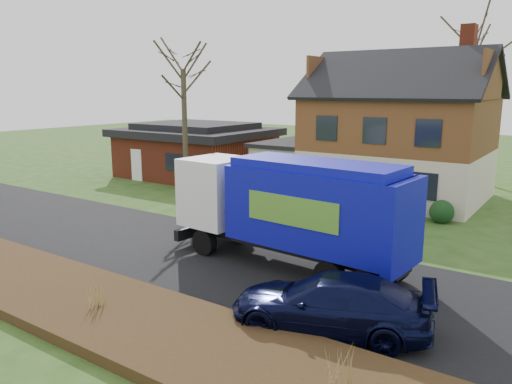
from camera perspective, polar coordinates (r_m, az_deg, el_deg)
The scene contains 12 objects.
ground at distance 18.34m, azimuth -5.09°, elevation -7.45°, with size 120.00×120.00×0.00m, color #274717.
road at distance 18.34m, azimuth -5.09°, elevation -7.42°, with size 80.00×7.00×0.02m, color black.
mulch_verge at distance 14.89m, azimuth -18.47°, elevation -12.09°, with size 80.00×3.50×0.30m, color black.
main_house at distance 28.94m, azimuth 15.10°, elevation 7.39°, with size 12.95×8.95×9.26m.
ranch_house at distance 35.27m, azimuth -6.80°, elevation 4.79°, with size 9.80×8.20×3.70m.
garbage_truck at distance 16.78m, azimuth 4.14°, elevation -1.56°, with size 8.91×3.01×3.75m.
silver_sedan at distance 21.73m, azimuth -2.44°, elevation -2.34°, with size 1.56×4.46×1.47m, color #999DA0.
navy_wagon at distance 12.93m, azimuth 8.43°, elevation -12.50°, with size 2.04×5.02×1.46m, color black.
tree_front_west at distance 28.72m, azimuth -8.39°, elevation 15.79°, with size 3.31×3.31×9.85m.
tree_back at distance 36.92m, azimuth 23.89°, elevation 16.45°, with size 3.67×3.67×11.61m.
grass_clump_mid at distance 14.19m, azimuth -17.88°, elevation -10.73°, with size 0.30×0.25×0.85m.
grass_clump_east at distance 10.12m, azimuth 9.58°, elevation -19.51°, with size 0.39×0.32×0.97m.
Camera 1 is at (11.09, -13.32, 6.00)m, focal length 35.00 mm.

